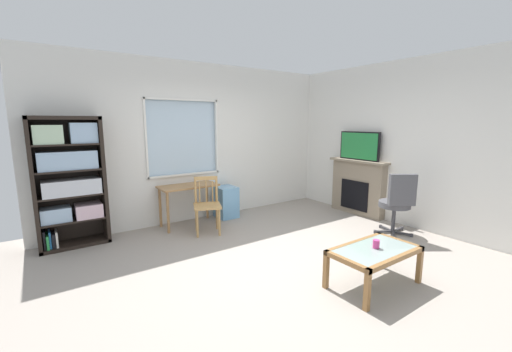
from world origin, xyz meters
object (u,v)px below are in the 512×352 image
office_chair (397,201)px  fireplace (358,187)px  bookshelf (69,178)px  tv (359,146)px  plastic_drawer_unit (226,202)px  desk_under_window (188,192)px  sippy_cup (376,244)px  wooden_chair (207,205)px  coffee_table (374,254)px

office_chair → fireplace: bearing=65.9°
bookshelf → tv: bookshelf is taller
plastic_drawer_unit → desk_under_window: bearing=-176.2°
sippy_cup → plastic_drawer_unit: bearing=91.5°
desk_under_window → wooden_chair: 0.54m
wooden_chair → office_chair: bearing=-37.5°
tv → coffee_table: bearing=-138.6°
bookshelf → office_chair: bookshelf is taller
wooden_chair → office_chair: (2.37, -1.82, 0.09)m
fireplace → tv: bearing=180.0°
tv → coffee_table: 2.99m
tv → sippy_cup: tv is taller
desk_under_window → sippy_cup: bearing=-74.8°
fireplace → sippy_cup: bearing=-138.6°
wooden_chair → office_chair: office_chair is taller
bookshelf → plastic_drawer_unit: size_ratio=3.18×
wooden_chair → coffee_table: bearing=-74.2°
desk_under_window → wooden_chair: size_ratio=1.08×
office_chair → desk_under_window: bearing=136.5°
bookshelf → coffee_table: size_ratio=1.88×
desk_under_window → coffee_table: 3.20m
coffee_table → bookshelf: bearing=128.5°
desk_under_window → tv: (2.94, -1.21, 0.73)m
wooden_chair → sippy_cup: 2.67m
sippy_cup → coffee_table: bearing=-173.8°
office_chair → coffee_table: office_chair is taller
tv → office_chair: size_ratio=0.85×
wooden_chair → coffee_table: 2.67m
fireplace → tv: tv is taller
office_chair → sippy_cup: 1.78m
fireplace → tv: 0.79m
fireplace → tv: (-0.02, 0.00, 0.79)m
desk_under_window → fireplace: fireplace is taller
coffee_table → plastic_drawer_unit: bearing=91.1°
tv → office_chair: tv is taller
bookshelf → office_chair: size_ratio=1.85×
bookshelf → fireplace: bookshelf is taller
tv → coffee_table: size_ratio=0.87×
plastic_drawer_unit → coffee_table: 3.13m
desk_under_window → coffee_table: desk_under_window is taller
plastic_drawer_unit → tv: 2.72m
bookshelf → coffee_table: (2.54, -3.19, -0.63)m
fireplace → office_chair: (-0.50, -1.12, 0.02)m
wooden_chair → office_chair: 2.98m
bookshelf → coffee_table: 4.12m
bookshelf → desk_under_window: bearing=-3.6°
coffee_table → office_chair: bearing=24.5°
plastic_drawer_unit → office_chair: office_chair is taller
wooden_chair → plastic_drawer_unit: bearing=40.4°
wooden_chair → plastic_drawer_unit: wooden_chair is taller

